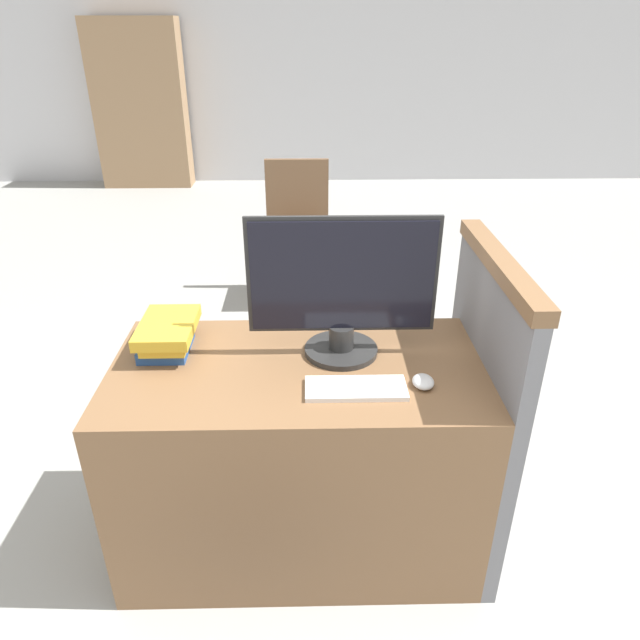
{
  "coord_description": "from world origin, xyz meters",
  "views": [
    {
      "loc": [
        0.04,
        -1.28,
        1.78
      ],
      "look_at": [
        0.08,
        0.3,
        0.95
      ],
      "focal_mm": 32.0,
      "sensor_mm": 36.0,
      "label": 1
    }
  ],
  "objects_px": {
    "mouse": "(423,382)",
    "monitor": "(342,289)",
    "keyboard": "(356,388)",
    "book_stack": "(168,334)",
    "far_chair": "(297,225)"
  },
  "relations": [
    {
      "from": "keyboard",
      "to": "far_chair",
      "type": "height_order",
      "value": "far_chair"
    },
    {
      "from": "monitor",
      "to": "keyboard",
      "type": "height_order",
      "value": "monitor"
    },
    {
      "from": "book_stack",
      "to": "far_chair",
      "type": "xyz_separation_m",
      "value": [
        0.41,
        2.11,
        -0.3
      ]
    },
    {
      "from": "monitor",
      "to": "far_chair",
      "type": "height_order",
      "value": "monitor"
    },
    {
      "from": "keyboard",
      "to": "mouse",
      "type": "xyz_separation_m",
      "value": [
        0.21,
        0.02,
        0.01
      ]
    },
    {
      "from": "keyboard",
      "to": "book_stack",
      "type": "bearing_deg",
      "value": 157.09
    },
    {
      "from": "book_stack",
      "to": "monitor",
      "type": "bearing_deg",
      "value": -3.08
    },
    {
      "from": "book_stack",
      "to": "far_chair",
      "type": "relative_size",
      "value": 0.3
    },
    {
      "from": "monitor",
      "to": "far_chair",
      "type": "bearing_deg",
      "value": 94.96
    },
    {
      "from": "mouse",
      "to": "book_stack",
      "type": "xyz_separation_m",
      "value": [
        -0.85,
        0.25,
        0.04
      ]
    },
    {
      "from": "book_stack",
      "to": "mouse",
      "type": "bearing_deg",
      "value": -16.33
    },
    {
      "from": "mouse",
      "to": "monitor",
      "type": "bearing_deg",
      "value": 138.81
    },
    {
      "from": "monitor",
      "to": "book_stack",
      "type": "bearing_deg",
      "value": 176.92
    },
    {
      "from": "keyboard",
      "to": "monitor",
      "type": "bearing_deg",
      "value": 98.1
    },
    {
      "from": "book_stack",
      "to": "far_chair",
      "type": "bearing_deg",
      "value": 78.92
    }
  ]
}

